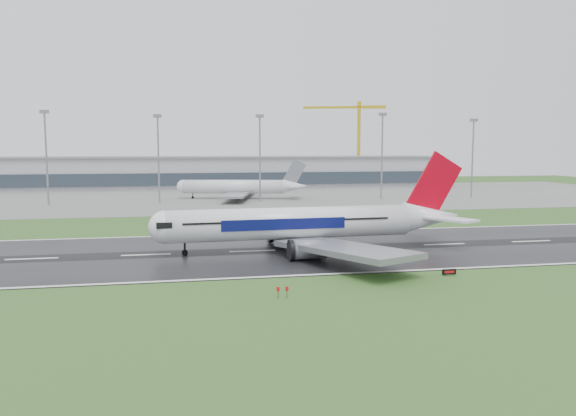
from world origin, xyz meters
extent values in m
plane|color=#2C541E|center=(0.00, 0.00, 0.00)|extent=(520.00, 520.00, 0.00)
cube|color=black|center=(0.00, 0.00, 0.05)|extent=(400.00, 45.00, 0.10)
cube|color=slate|center=(0.00, 125.00, 0.04)|extent=(400.00, 130.00, 0.08)
cube|color=#9699A1|center=(0.00, 185.00, 7.50)|extent=(240.00, 36.00, 15.00)
cylinder|color=gray|center=(-59.35, 100.00, 15.93)|extent=(0.64, 0.64, 31.86)
cylinder|color=gray|center=(-21.39, 100.00, 15.41)|extent=(0.64, 0.64, 30.82)
cylinder|color=gray|center=(15.52, 100.00, 15.61)|extent=(0.64, 0.64, 31.21)
cylinder|color=gray|center=(63.45, 100.00, 16.18)|extent=(0.64, 0.64, 32.36)
cylinder|color=gray|center=(101.86, 100.00, 15.26)|extent=(0.64, 0.64, 30.52)
camera|label=1|loc=(-13.06, -104.32, 19.81)|focal=34.36mm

